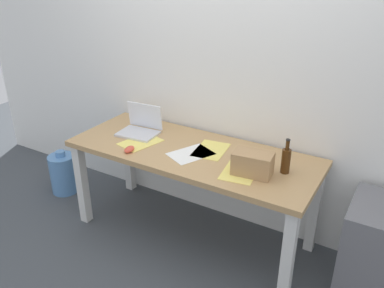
{
  "coord_description": "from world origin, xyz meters",
  "views": [
    {
      "loc": [
        1.3,
        -2.19,
        1.99
      ],
      "look_at": [
        0.0,
        0.0,
        0.78
      ],
      "focal_mm": 37.21,
      "sensor_mm": 36.0,
      "label": 1
    }
  ],
  "objects_px": {
    "beer_bottle": "(286,160)",
    "cardboard_box": "(253,164)",
    "laptop_left": "(140,127)",
    "filing_cabinet": "(377,251)",
    "water_cooler_jug": "(63,173)",
    "computer_mouse": "(129,149)",
    "desk": "(192,162)"
  },
  "relations": [
    {
      "from": "filing_cabinet",
      "to": "laptop_left",
      "type": "bearing_deg",
      "value": -179.35
    },
    {
      "from": "laptop_left",
      "to": "cardboard_box",
      "type": "bearing_deg",
      "value": -8.88
    },
    {
      "from": "laptop_left",
      "to": "computer_mouse",
      "type": "height_order",
      "value": "laptop_left"
    },
    {
      "from": "desk",
      "to": "cardboard_box",
      "type": "relative_size",
      "value": 7.32
    },
    {
      "from": "computer_mouse",
      "to": "filing_cabinet",
      "type": "distance_m",
      "value": 1.76
    },
    {
      "from": "laptop_left",
      "to": "water_cooler_jug",
      "type": "height_order",
      "value": "laptop_left"
    },
    {
      "from": "computer_mouse",
      "to": "filing_cabinet",
      "type": "xyz_separation_m",
      "value": [
        1.67,
        0.32,
        -0.43
      ]
    },
    {
      "from": "water_cooler_jug",
      "to": "cardboard_box",
      "type": "bearing_deg",
      "value": -1.25
    },
    {
      "from": "beer_bottle",
      "to": "cardboard_box",
      "type": "distance_m",
      "value": 0.21
    },
    {
      "from": "laptop_left",
      "to": "cardboard_box",
      "type": "relative_size",
      "value": 1.28
    },
    {
      "from": "beer_bottle",
      "to": "computer_mouse",
      "type": "relative_size",
      "value": 2.34
    },
    {
      "from": "desk",
      "to": "laptop_left",
      "type": "relative_size",
      "value": 5.71
    },
    {
      "from": "laptop_left",
      "to": "beer_bottle",
      "type": "bearing_deg",
      "value": -1.45
    },
    {
      "from": "water_cooler_jug",
      "to": "filing_cabinet",
      "type": "bearing_deg",
      "value": 2.98
    },
    {
      "from": "desk",
      "to": "computer_mouse",
      "type": "distance_m",
      "value": 0.46
    },
    {
      "from": "laptop_left",
      "to": "water_cooler_jug",
      "type": "bearing_deg",
      "value": -172.02
    },
    {
      "from": "filing_cabinet",
      "to": "beer_bottle",
      "type": "bearing_deg",
      "value": -175.39
    },
    {
      "from": "desk",
      "to": "filing_cabinet",
      "type": "relative_size",
      "value": 2.81
    },
    {
      "from": "water_cooler_jug",
      "to": "computer_mouse",
      "type": "bearing_deg",
      "value": -10.75
    },
    {
      "from": "beer_bottle",
      "to": "filing_cabinet",
      "type": "relative_size",
      "value": 0.36
    },
    {
      "from": "laptop_left",
      "to": "beer_bottle",
      "type": "distance_m",
      "value": 1.18
    },
    {
      "from": "desk",
      "to": "water_cooler_jug",
      "type": "bearing_deg",
      "value": -177.49
    },
    {
      "from": "laptop_left",
      "to": "filing_cabinet",
      "type": "relative_size",
      "value": 0.49
    },
    {
      "from": "filing_cabinet",
      "to": "desk",
      "type": "bearing_deg",
      "value": -176.53
    },
    {
      "from": "desk",
      "to": "filing_cabinet",
      "type": "height_order",
      "value": "desk"
    },
    {
      "from": "filing_cabinet",
      "to": "water_cooler_jug",
      "type": "bearing_deg",
      "value": -177.02
    },
    {
      "from": "filing_cabinet",
      "to": "cardboard_box",
      "type": "bearing_deg",
      "value": -167.39
    },
    {
      "from": "desk",
      "to": "beer_bottle",
      "type": "bearing_deg",
      "value": 2.42
    },
    {
      "from": "computer_mouse",
      "to": "cardboard_box",
      "type": "relative_size",
      "value": 0.4
    },
    {
      "from": "laptop_left",
      "to": "desk",
      "type": "bearing_deg",
      "value": -6.59
    },
    {
      "from": "desk",
      "to": "filing_cabinet",
      "type": "xyz_separation_m",
      "value": [
        1.3,
        0.08,
        -0.31
      ]
    },
    {
      "from": "water_cooler_jug",
      "to": "filing_cabinet",
      "type": "distance_m",
      "value": 2.64
    }
  ]
}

